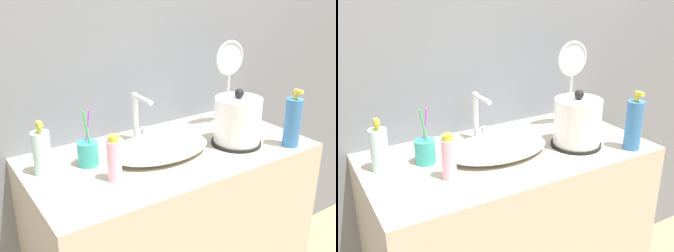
{
  "view_description": "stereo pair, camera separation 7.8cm",
  "coord_description": "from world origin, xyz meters",
  "views": [
    {
      "loc": [
        -0.73,
        -0.81,
        1.5
      ],
      "look_at": [
        -0.01,
        0.27,
        1.01
      ],
      "focal_mm": 42.0,
      "sensor_mm": 36.0,
      "label": 1
    },
    {
      "loc": [
        -0.67,
        -0.85,
        1.5
      ],
      "look_at": [
        -0.01,
        0.27,
        1.01
      ],
      "focal_mm": 42.0,
      "sensor_mm": 36.0,
      "label": 2
    }
  ],
  "objects": [
    {
      "name": "lotion_bottle",
      "position": [
        0.4,
        0.06,
        1.0
      ],
      "size": [
        0.06,
        0.06,
        0.22
      ],
      "color": "#3370B7",
      "rests_on": "vanity_counter"
    },
    {
      "name": "toothbrush_cup",
      "position": [
        -0.29,
        0.33,
        0.96
      ],
      "size": [
        0.07,
        0.07,
        0.2
      ],
      "color": "teal",
      "rests_on": "vanity_counter"
    },
    {
      "name": "wall_back",
      "position": [
        0.0,
        0.55,
        1.3
      ],
      "size": [
        6.0,
        0.04,
        2.6
      ],
      "color": "slate",
      "rests_on": "ground_plane"
    },
    {
      "name": "shampoo_bottle",
      "position": [
        -0.44,
        0.35,
        0.98
      ],
      "size": [
        0.06,
        0.06,
        0.18
      ],
      "color": "silver",
      "rests_on": "vanity_counter"
    },
    {
      "name": "vanity_mirror",
      "position": [
        0.35,
        0.36,
        1.12
      ],
      "size": [
        0.14,
        0.1,
        0.36
      ],
      "color": "silver",
      "rests_on": "vanity_counter"
    },
    {
      "name": "mouthwash_bottle",
      "position": [
        -0.27,
        0.18,
        0.98
      ],
      "size": [
        0.05,
        0.05,
        0.15
      ],
      "color": "#EAA8C6",
      "rests_on": "vanity_counter"
    },
    {
      "name": "faucet",
      "position": [
        -0.04,
        0.42,
        1.01
      ],
      "size": [
        0.06,
        0.13,
        0.18
      ],
      "color": "silver",
      "rests_on": "vanity_counter"
    },
    {
      "name": "sink_basin",
      "position": [
        -0.05,
        0.27,
        0.94
      ],
      "size": [
        0.38,
        0.25,
        0.05
      ],
      "color": "silver",
      "rests_on": "vanity_counter"
    },
    {
      "name": "electric_kettle",
      "position": [
        0.24,
        0.19,
        1.0
      ],
      "size": [
        0.19,
        0.19,
        0.21
      ],
      "color": "black",
      "rests_on": "vanity_counter"
    }
  ]
}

